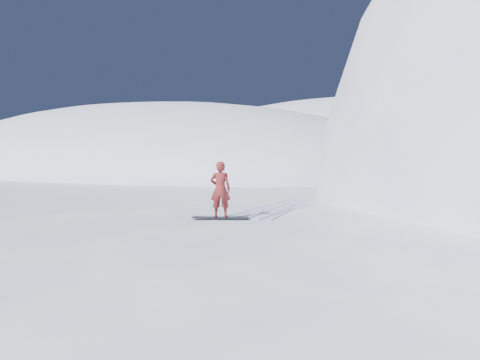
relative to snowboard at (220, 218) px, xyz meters
The scene contains 9 objects.
ground 3.75m from the snowboard, 47.68° to the right, with size 400.00×400.00×0.00m, color white.
near_ridge 3.90m from the snowboard, 16.77° to the left, with size 36.00×28.00×4.80m, color white.
far_ridge_a 89.39m from the snowboard, 139.63° to the left, with size 120.00×70.00×28.00m, color white.
far_ridge_c 114.43m from the snowboard, 109.44° to the left, with size 140.00×90.00×36.00m, color white.
wind_bumps 2.78m from the snowboard, ahead, with size 16.00×14.40×1.00m.
snowboard is the anchor object (origin of this frame).
snowboarder 0.86m from the snowboard, ahead, with size 0.62×0.40×1.69m, color maroon.
vapor_plume 67.68m from the snowboard, 140.23° to the left, with size 10.44×8.35×7.31m, color white.
board_tracks 3.32m from the snowboard, 88.50° to the left, with size 2.51×5.94×0.04m.
Camera 1 is at (6.79, -8.80, 4.47)m, focal length 35.00 mm.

